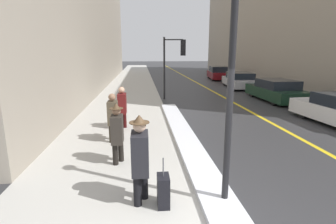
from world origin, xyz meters
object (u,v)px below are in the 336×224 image
object	(u,v)px
traffic_light_near	(176,55)
pedestrian_nearside	(122,106)
pedestrian_trailing	(117,131)
parked_car_dark_green	(276,90)
parked_car_silver	(239,80)
pedestrian_with_shoulder_bag	(113,115)
pedestrian_in_fedora	(140,156)
parked_car_maroon	(218,73)
rolling_suitcase	(163,191)
lamp_post	(232,65)

from	to	relation	value
traffic_light_near	pedestrian_nearside	size ratio (longest dim) A/B	2.33
pedestrian_trailing	parked_car_dark_green	bearing A→B (deg)	134.36
parked_car_dark_green	parked_car_silver	world-z (taller)	parked_car_dark_green
pedestrian_trailing	pedestrian_with_shoulder_bag	xyz separation A→B (m)	(-0.28, 1.72, -0.00)
pedestrian_in_fedora	pedestrian_nearside	bearing A→B (deg)	-171.98
parked_car_silver	parked_car_maroon	world-z (taller)	parked_car_maroon
pedestrian_nearside	parked_car_maroon	world-z (taller)	pedestrian_nearside
pedestrian_with_shoulder_bag	rolling_suitcase	distance (m)	3.99
parked_car_silver	lamp_post	bearing A→B (deg)	164.18
traffic_light_near	pedestrian_nearside	distance (m)	6.85
pedestrian_trailing	parked_car_maroon	size ratio (longest dim) A/B	0.35
lamp_post	rolling_suitcase	world-z (taller)	lamp_post
traffic_light_near	pedestrian_trailing	size ratio (longest dim) A/B	2.33
rolling_suitcase	parked_car_dark_green	bearing A→B (deg)	144.13
lamp_post	pedestrian_nearside	xyz separation A→B (m)	(-2.22, 5.20, -1.71)
parked_car_dark_green	parked_car_silver	size ratio (longest dim) A/B	0.94
parked_car_dark_green	lamp_post	bearing A→B (deg)	147.32
lamp_post	rolling_suitcase	distance (m)	2.54
pedestrian_in_fedora	parked_car_dark_green	size ratio (longest dim) A/B	0.38
pedestrian_with_shoulder_bag	parked_car_silver	xyz separation A→B (m)	(8.71, 12.17, -0.27)
pedestrian_trailing	parked_car_maroon	bearing A→B (deg)	157.54
parked_car_dark_green	parked_car_maroon	world-z (taller)	parked_car_maroon
pedestrian_nearside	parked_car_dark_green	world-z (taller)	pedestrian_nearside
pedestrian_with_shoulder_bag	pedestrian_in_fedora	bearing A→B (deg)	13.86
pedestrian_nearside	parked_car_maroon	distance (m)	19.35
traffic_light_near	parked_car_maroon	size ratio (longest dim) A/B	0.81
lamp_post	pedestrian_in_fedora	world-z (taller)	lamp_post
lamp_post	parked_car_maroon	size ratio (longest dim) A/B	0.94
pedestrian_nearside	parked_car_silver	size ratio (longest dim) A/B	0.33
pedestrian_in_fedora	pedestrian_trailing	bearing A→B (deg)	-162.38
pedestrian_trailing	rolling_suitcase	distance (m)	2.32
pedestrian_trailing	parked_car_dark_green	size ratio (longest dim) A/B	0.35
lamp_post	pedestrian_in_fedora	xyz separation A→B (m)	(-1.55, 0.20, -1.64)
traffic_light_near	pedestrian_nearside	bearing A→B (deg)	-105.34
pedestrian_with_shoulder_bag	parked_car_dark_green	world-z (taller)	pedestrian_with_shoulder_bag
pedestrian_in_fedora	parked_car_silver	size ratio (longest dim) A/B	0.36
traffic_light_near	parked_car_maroon	xyz separation A→B (m)	(5.96, 11.25, -1.98)
parked_car_maroon	traffic_light_near	bearing A→B (deg)	157.99
pedestrian_nearside	parked_car_dark_green	bearing A→B (deg)	120.76
lamp_post	pedestrian_nearside	distance (m)	5.90
parked_car_silver	traffic_light_near	bearing A→B (deg)	135.22
lamp_post	parked_car_maroon	bearing A→B (deg)	73.83
pedestrian_with_shoulder_bag	parked_car_silver	size ratio (longest dim) A/B	0.32
pedestrian_in_fedora	parked_car_dark_green	world-z (taller)	pedestrian_in_fedora
traffic_light_near	pedestrian_in_fedora	bearing A→B (deg)	-91.45
parked_car_silver	parked_car_maroon	bearing A→B (deg)	3.91
parked_car_dark_green	pedestrian_in_fedora	bearing A→B (deg)	140.88
pedestrian_with_shoulder_bag	parked_car_maroon	xyz separation A→B (m)	(8.92, 18.69, -0.21)
traffic_light_near	parked_car_dark_green	distance (m)	6.21
parked_car_dark_green	parked_car_maroon	xyz separation A→B (m)	(0.18, 12.27, 0.05)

